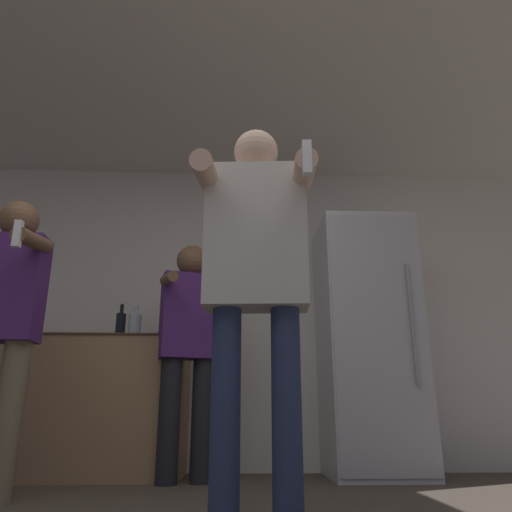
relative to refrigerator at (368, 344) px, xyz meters
name	(u,v)px	position (x,y,z in m)	size (l,w,h in m)	color
wall_back	(206,310)	(-1.27, 0.39, 0.33)	(7.00, 0.06, 2.55)	silver
ceiling_slab	(200,79)	(-1.27, -0.96, 1.63)	(7.00, 3.16, 0.05)	silver
refrigerator	(368,344)	(0.00, 0.00, 0.00)	(0.69, 0.75, 1.89)	silver
counter	(82,407)	(-2.12, 0.04, -0.46)	(1.53, 0.68, 0.97)	#997551
bottle_green_wine	(121,325)	(-1.88, -0.01, 0.13)	(0.07, 0.07, 0.27)	black
bottle_tall_gin	(172,322)	(-1.49, -0.01, 0.16)	(0.07, 0.07, 0.35)	silver
bottle_brown_liquor	(7,322)	(-2.73, -0.01, 0.15)	(0.08, 0.08, 0.30)	silver
bottle_amber_bourbon	(135,326)	(-1.77, -0.01, 0.12)	(0.09, 0.09, 0.26)	silver
person_woman_foreground	(256,267)	(-0.92, -1.76, 0.07)	(0.52, 0.46, 1.67)	navy
person_man_side	(3,319)	(-2.29, -1.02, -0.02)	(0.45, 0.53, 1.63)	#75664C
person_spectator_back	(189,341)	(-1.33, -0.28, -0.03)	(0.55, 0.58, 1.62)	black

